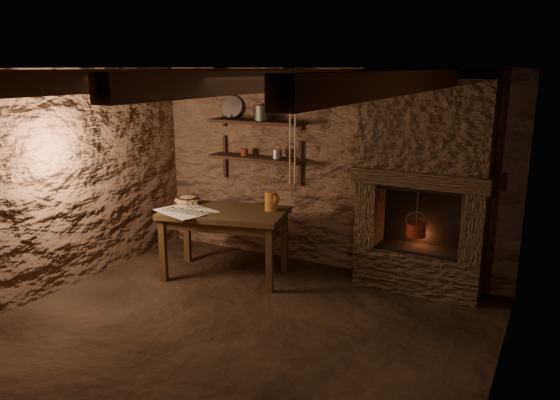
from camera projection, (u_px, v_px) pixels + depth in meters
The scene contains 25 objects.
floor at pixel (237, 330), 5.15m from camera, with size 4.50×4.50×0.00m, color black.
back_wall at pixel (324, 170), 6.58m from camera, with size 4.50×0.04×2.40m, color #523526.
front_wall at pixel (48, 284), 3.14m from camera, with size 4.50×0.04×2.40m, color #523526.
left_wall at pixel (58, 182), 5.88m from camera, with size 0.04×4.00×2.40m, color #523526.
right_wall at pixel (505, 244), 3.84m from camera, with size 0.04×4.00×2.40m, color #523526.
ceiling at pixel (232, 68), 4.57m from camera, with size 4.50×4.00×0.04m, color black.
beam_far_left at pixel (101, 78), 5.27m from camera, with size 0.14×3.95×0.16m, color black.
beam_mid_left at pixel (184, 79), 4.82m from camera, with size 0.14×3.95×0.16m, color black.
beam_mid_right at pixel (285, 80), 4.37m from camera, with size 0.14×3.95×0.16m, color black.
beam_far_right at pixel (408, 82), 3.91m from camera, with size 0.14×3.95×0.16m, color black.
shelf_lower at pixel (256, 158), 6.80m from camera, with size 1.25×0.30×0.04m, color black.
shelf_upper at pixel (256, 122), 6.69m from camera, with size 1.25×0.30×0.04m, color black.
hearth at pixel (423, 181), 5.80m from camera, with size 1.43×0.51×2.30m.
work_table at pixel (225, 241), 6.37m from camera, with size 1.55×1.10×0.80m.
linen_cloth at pixel (186, 211), 6.24m from camera, with size 0.62×0.50×0.01m, color beige.
pewter_cutlery_row at pixel (185, 210), 6.22m from camera, with size 0.52×0.20×0.01m, color gray, non-canonical shape.
drinking_glasses at pixel (194, 205), 6.32m from camera, with size 0.20×0.06×0.08m, color silver, non-canonical shape.
stoneware_jug at pixel (271, 192), 6.22m from camera, with size 0.16×0.15×0.51m.
wooden_bowl at pixel (188, 200), 6.60m from camera, with size 0.32×0.32×0.11m, color olive.
iron_stockpot at pixel (263, 114), 6.62m from camera, with size 0.22×0.22×0.17m, color #2D2A28.
tin_pan at pixel (232, 107), 6.92m from camera, with size 0.28×0.28×0.04m, color gray.
small_kettle at pixel (277, 154), 6.65m from camera, with size 0.16×0.12×0.17m, color gray, non-canonical shape.
rusty_tin at pixel (245, 152), 6.86m from camera, with size 0.09×0.09×0.09m, color #5B1E12.
red_pot at pixel (416, 229), 5.90m from camera, with size 0.25×0.25×0.54m.
hanging_ropes at pixel (293, 128), 5.59m from camera, with size 0.08×0.08×1.20m, color tan, non-canonical shape.
Camera 1 is at (2.56, -3.97, 2.42)m, focal length 35.00 mm.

